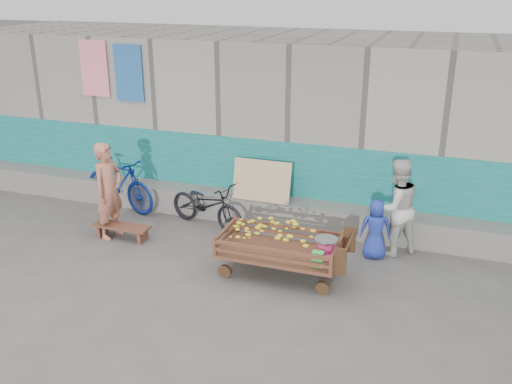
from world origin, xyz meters
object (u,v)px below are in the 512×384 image
(banana_cart, at_px, (277,241))
(bicycle_dark, at_px, (207,205))
(woman, at_px, (396,207))
(bench, at_px, (122,229))
(child, at_px, (376,229))
(vendor_man, at_px, (109,191))
(bicycle_blue, at_px, (119,183))

(banana_cart, xyz_separation_m, bicycle_dark, (-1.62, 1.22, -0.14))
(bicycle_dark, bearing_deg, woman, -72.39)
(bench, bearing_deg, child, 9.82)
(banana_cart, height_order, child, child)
(woman, height_order, child, woman)
(banana_cart, xyz_separation_m, vendor_man, (-2.94, 0.36, 0.26))
(bicycle_dark, bearing_deg, bench, 145.72)
(child, relative_size, bicycle_dark, 0.61)
(child, bearing_deg, bicycle_dark, -17.55)
(woman, distance_m, bicycle_blue, 4.92)
(bench, xyz_separation_m, child, (3.96, 0.69, 0.29))
(banana_cart, relative_size, bench, 1.98)
(bicycle_dark, bearing_deg, vendor_man, 140.05)
(bench, bearing_deg, banana_cart, -6.78)
(banana_cart, relative_size, bicycle_dark, 1.22)
(bench, height_order, bicycle_blue, bicycle_blue)
(woman, relative_size, child, 1.63)
(bench, xyz_separation_m, vendor_man, (-0.20, 0.04, 0.62))
(vendor_man, xyz_separation_m, woman, (4.41, 0.89, -0.04))
(banana_cart, relative_size, child, 2.00)
(child, distance_m, bicycle_dark, 2.86)
(vendor_man, xyz_separation_m, child, (4.17, 0.65, -0.33))
(child, distance_m, bicycle_blue, 4.68)
(woman, bearing_deg, child, 6.65)
(vendor_man, bearing_deg, bicycle_dark, -48.22)
(bicycle_dark, xyz_separation_m, bicycle_blue, (-1.82, 0.20, 0.10))
(woman, bearing_deg, banana_cart, 2.62)
(banana_cart, distance_m, woman, 1.95)
(vendor_man, relative_size, bicycle_dark, 1.05)
(banana_cart, distance_m, bicycle_blue, 3.71)
(woman, xyz_separation_m, bicycle_blue, (-4.91, 0.17, -0.26))
(woman, bearing_deg, bicycle_dark, -37.03)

